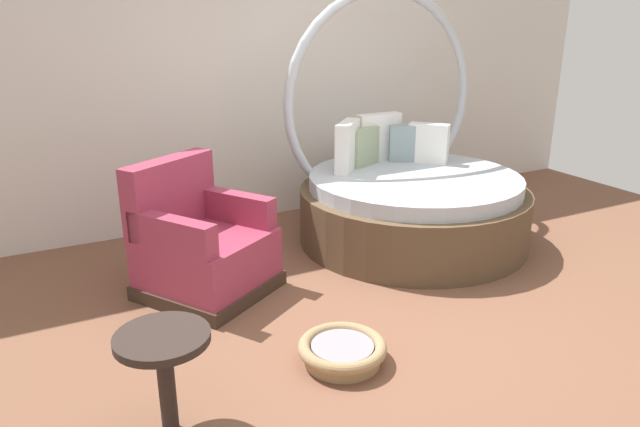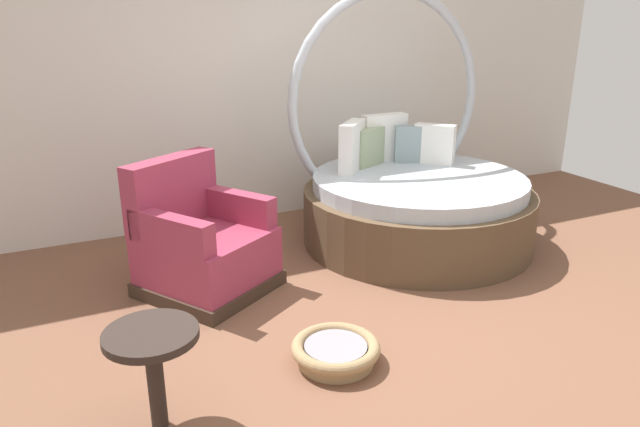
{
  "view_description": "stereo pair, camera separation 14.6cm",
  "coord_description": "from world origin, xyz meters",
  "px_view_note": "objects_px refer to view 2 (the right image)",
  "views": [
    {
      "loc": [
        -1.98,
        -2.86,
        1.9
      ],
      "look_at": [
        -0.17,
        0.62,
        0.55
      ],
      "focal_mm": 32.84,
      "sensor_mm": 36.0,
      "label": 1
    },
    {
      "loc": [
        -1.85,
        -2.92,
        1.9
      ],
      "look_at": [
        -0.17,
        0.62,
        0.55
      ],
      "focal_mm": 32.84,
      "sensor_mm": 36.0,
      "label": 2
    }
  ],
  "objects_px": {
    "round_daybed": "(413,195)",
    "side_table": "(152,349)",
    "red_armchair": "(201,246)",
    "pet_basket": "(336,351)"
  },
  "relations": [
    {
      "from": "round_daybed",
      "to": "side_table",
      "type": "height_order",
      "value": "round_daybed"
    },
    {
      "from": "red_armchair",
      "to": "side_table",
      "type": "bearing_deg",
      "value": -112.81
    },
    {
      "from": "round_daybed",
      "to": "red_armchair",
      "type": "bearing_deg",
      "value": -174.45
    },
    {
      "from": "round_daybed",
      "to": "red_armchair",
      "type": "height_order",
      "value": "round_daybed"
    },
    {
      "from": "pet_basket",
      "to": "side_table",
      "type": "distance_m",
      "value": 1.08
    },
    {
      "from": "side_table",
      "to": "round_daybed",
      "type": "bearing_deg",
      "value": 32.2
    },
    {
      "from": "pet_basket",
      "to": "round_daybed",
      "type": "bearing_deg",
      "value": 44.47
    },
    {
      "from": "red_armchair",
      "to": "side_table",
      "type": "relative_size",
      "value": 2.11
    },
    {
      "from": "red_armchair",
      "to": "side_table",
      "type": "xyz_separation_m",
      "value": [
        -0.58,
        -1.38,
        0.1
      ]
    },
    {
      "from": "pet_basket",
      "to": "side_table",
      "type": "height_order",
      "value": "side_table"
    }
  ]
}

